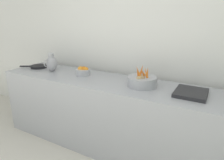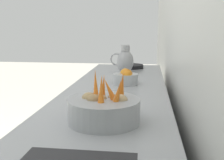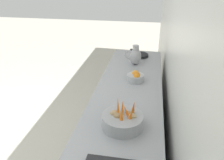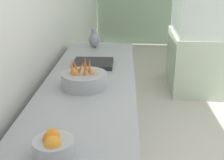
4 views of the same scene
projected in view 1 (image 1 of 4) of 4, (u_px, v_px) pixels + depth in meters
The scene contains 7 objects.
tile_wall_left at pixel (177, 28), 2.30m from camera, with size 0.10×9.70×3.00m, color silver.
prep_counter at pixel (119, 117), 2.48m from camera, with size 0.68×3.25×0.89m, color #9EA0A5.
vegetable_colander at pixel (142, 81), 2.22m from camera, with size 0.32×0.32×0.23m.
orange_bowl at pixel (83, 71), 2.63m from camera, with size 0.18×0.18×0.11m.
metal_pitcher_tall at pixel (52, 63), 2.81m from camera, with size 0.21×0.15×0.25m.
counter_sink_basin at pixel (191, 93), 1.98m from camera, with size 0.34×0.30×0.04m, color #232326.
skillet_on_counter at pixel (39, 66), 3.02m from camera, with size 0.28×0.36×0.03m.
Camera 1 is at (0.48, 0.98, 1.64)m, focal length 32.35 mm.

